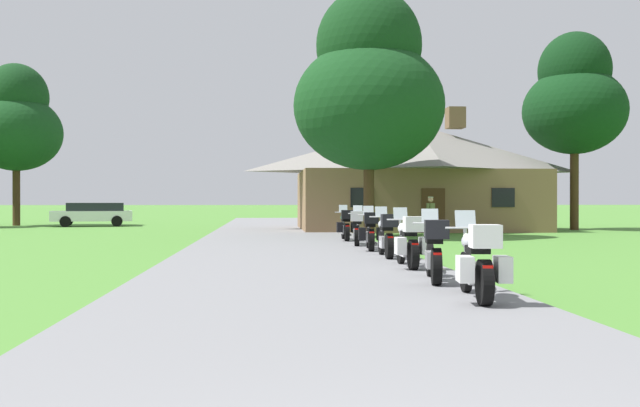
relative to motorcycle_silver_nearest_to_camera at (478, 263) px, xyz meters
The scene contains 15 objects.
ground_plane 12.59m from the motorcycle_silver_nearest_to_camera, 100.69° to the left, with size 500.00×500.00×0.00m, color #4C8433.
asphalt_driveway 10.63m from the motorcycle_silver_nearest_to_camera, 102.70° to the left, with size 6.40×80.00×0.06m, color slate.
motorcycle_silver_nearest_to_camera is the anchor object (origin of this frame).
motorcycle_white_second_in_row 2.44m from the motorcycle_silver_nearest_to_camera, 91.21° to the left, with size 0.79×2.07×1.30m.
motorcycle_white_third_in_row 5.04m from the motorcycle_silver_nearest_to_camera, 89.61° to the left, with size 0.73×2.08×1.30m.
motorcycle_silver_fourth_in_row 7.89m from the motorcycle_silver_nearest_to_camera, 89.77° to the left, with size 0.66×2.08×1.30m.
motorcycle_red_fifth_in_row 10.45m from the motorcycle_silver_nearest_to_camera, 89.93° to the left, with size 0.83×2.08×1.30m.
motorcycle_silver_sixth_in_row 12.92m from the motorcycle_silver_nearest_to_camera, 90.20° to the left, with size 0.77×2.08×1.30m.
motorcycle_green_farthest_in_row 15.58m from the motorcycle_silver_nearest_to_camera, 90.45° to the left, with size 0.73×2.08×1.30m.
stone_lodge 26.75m from the motorcycle_silver_nearest_to_camera, 79.69° to the left, with size 12.67×8.41×6.43m.
bystander_olive_shirt_near_lodge 18.54m from the motorcycle_silver_nearest_to_camera, 78.60° to the left, with size 0.40×0.45×1.69m.
tree_right_of_lodge 29.23m from the motorcycle_silver_nearest_to_camera, 62.87° to the left, with size 5.30×5.30×10.32m.
tree_by_lodge_front 19.41m from the motorcycle_silver_nearest_to_camera, 86.36° to the left, with size 6.20×6.20×10.22m.
tree_left_far 39.05m from the motorcycle_silver_nearest_to_camera, 118.12° to the left, with size 5.45×5.45×9.90m.
parked_white_suv_far_left 35.13m from the motorcycle_silver_nearest_to_camera, 112.18° to the left, with size 4.87×2.72×1.40m.
Camera 1 is at (-0.74, -2.26, 1.50)m, focal length 39.30 mm.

